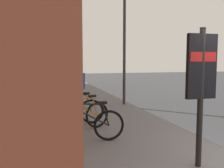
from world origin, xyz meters
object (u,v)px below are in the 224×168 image
at_px(bicycle_end_of_row, 87,125).
at_px(bicycle_mid_rack, 74,111).
at_px(transit_info_sign, 201,75).
at_px(street_lamp, 124,25).
at_px(bicycle_by_door, 80,116).
at_px(pedestrian_by_facade, 79,84).

distance_m(bicycle_end_of_row, bicycle_mid_rack, 1.73).
xyz_separation_m(bicycle_mid_rack, transit_info_sign, (-3.52, -1.72, 1.21)).
height_order(bicycle_end_of_row, street_lamp, street_lamp).
xyz_separation_m(bicycle_end_of_row, bicycle_mid_rack, (1.73, 0.06, 0.00)).
bearing_deg(bicycle_by_door, bicycle_end_of_row, 179.73).
bearing_deg(bicycle_mid_rack, pedestrian_by_facade, -12.73).
bearing_deg(street_lamp, transit_info_sign, 172.91).
xyz_separation_m(bicycle_by_door, pedestrian_by_facade, (2.83, -0.39, 0.61)).
bearing_deg(bicycle_mid_rack, transit_info_sign, -153.93).
height_order(transit_info_sign, pedestrian_by_facade, transit_info_sign).
height_order(bicycle_end_of_row, pedestrian_by_facade, pedestrian_by_facade).
xyz_separation_m(pedestrian_by_facade, street_lamp, (0.55, -2.02, 2.35)).
relative_size(bicycle_end_of_row, bicycle_by_door, 1.04).
bearing_deg(bicycle_end_of_row, transit_info_sign, -137.13).
bearing_deg(transit_info_sign, bicycle_mid_rack, 26.07).
height_order(bicycle_end_of_row, transit_info_sign, transit_info_sign).
bearing_deg(bicycle_end_of_row, bicycle_mid_rack, 2.11).
bearing_deg(bicycle_end_of_row, pedestrian_by_facade, -6.02).
height_order(bicycle_by_door, bicycle_mid_rack, same).
distance_m(bicycle_end_of_row, pedestrian_by_facade, 3.85).
distance_m(bicycle_mid_rack, pedestrian_by_facade, 2.18).
bearing_deg(street_lamp, bicycle_mid_rack, 136.24).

